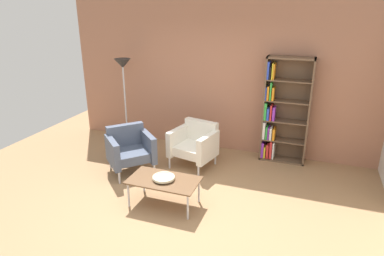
{
  "coord_description": "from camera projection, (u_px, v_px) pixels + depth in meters",
  "views": [
    {
      "loc": [
        1.57,
        -3.78,
        2.75
      ],
      "look_at": [
        -0.11,
        0.84,
        0.95
      ],
      "focal_mm": 32.0,
      "sensor_mm": 36.0,
      "label": 1
    }
  ],
  "objects": [
    {
      "name": "coffee_table_low",
      "position": [
        164.0,
        182.0,
        4.85
      ],
      "size": [
        1.0,
        0.56,
        0.4
      ],
      "color": "brown",
      "rests_on": "ground_plane"
    },
    {
      "name": "armchair_corner_red",
      "position": [
        195.0,
        143.0,
        6.04
      ],
      "size": [
        0.84,
        0.79,
        0.78
      ],
      "rotation": [
        0.0,
        0.0,
        -0.22
      ],
      "color": "white",
      "rests_on": "ground_plane"
    },
    {
      "name": "brick_back_panel",
      "position": [
        227.0,
        76.0,
        6.46
      ],
      "size": [
        6.4,
        0.12,
        2.9
      ],
      "primitive_type": "cube",
      "color": "#A87056",
      "rests_on": "ground_plane"
    },
    {
      "name": "floor_lamp_torchiere",
      "position": [
        123.0,
        74.0,
        6.69
      ],
      "size": [
        0.32,
        0.32,
        1.74
      ],
      "color": "silver",
      "rests_on": "ground_plane"
    },
    {
      "name": "armchair_spare_guest",
      "position": [
        130.0,
        149.0,
        5.83
      ],
      "size": [
        0.95,
        0.95,
        0.78
      ],
      "rotation": [
        0.0,
        0.0,
        0.81
      ],
      "color": "#4C566B",
      "rests_on": "ground_plane"
    },
    {
      "name": "decorative_bowl",
      "position": [
        164.0,
        177.0,
        4.83
      ],
      "size": [
        0.32,
        0.32,
        0.05
      ],
      "color": "beige",
      "rests_on": "coffee_table_low"
    },
    {
      "name": "ground_plane",
      "position": [
        179.0,
        212.0,
        4.78
      ],
      "size": [
        8.32,
        8.32,
        0.0
      ],
      "primitive_type": "plane",
      "color": "#9E7751"
    },
    {
      "name": "bookshelf_tall",
      "position": [
        281.0,
        113.0,
        6.11
      ],
      "size": [
        0.8,
        0.3,
        1.9
      ],
      "color": "brown",
      "rests_on": "ground_plane"
    }
  ]
}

